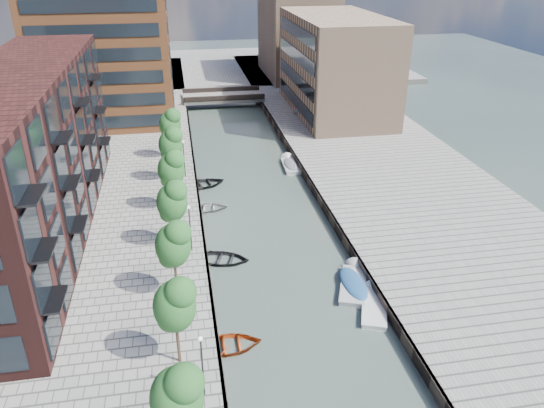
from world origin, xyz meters
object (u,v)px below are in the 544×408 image
object	(u,v)px
tree_0	(176,394)
tree_2	(173,243)
tree_3	(172,200)
motorboat_2	(374,304)
tree_5	(170,143)
sloop_1	(222,261)
sloop_2	(228,348)
sloop_3	(207,210)
sloop_4	(203,186)
motorboat_3	(354,282)
tree_4	(171,168)
motorboat_4	(290,165)
car	(301,107)
tree_1	(174,303)
bridge	(223,97)
tree_6	(170,123)

from	to	relation	value
tree_0	tree_2	distance (m)	14.00
tree_2	tree_3	xyz separation A→B (m)	(0.00, 7.00, 0.00)
tree_3	motorboat_2	distance (m)	17.83
tree_5	sloop_1	bearing A→B (deg)	-76.50
tree_5	sloop_2	world-z (taller)	tree_5
tree_3	sloop_3	size ratio (longest dim) A/B	1.40
sloop_4	motorboat_3	distance (m)	23.43
tree_4	sloop_1	world-z (taller)	tree_4
tree_4	sloop_1	xyz separation A→B (m)	(3.74, -8.57, -5.31)
sloop_4	motorboat_4	xyz separation A→B (m)	(10.65, 4.06, 0.21)
car	sloop_4	bearing A→B (deg)	-103.27
tree_1	tree_5	distance (m)	28.00
tree_2	motorboat_4	world-z (taller)	tree_2
tree_0	sloop_1	size ratio (longest dim) A/B	1.30
tree_4	motorboat_3	distance (m)	19.92
sloop_3	tree_5	bearing A→B (deg)	31.55
tree_4	sloop_3	size ratio (longest dim) A/B	1.40
bridge	tree_5	distance (m)	34.30
tree_3	car	xyz separation A→B (m)	(19.48, 37.37, -3.62)
sloop_1	tree_6	bearing A→B (deg)	26.98
tree_5	sloop_1	distance (m)	16.87
sloop_2	motorboat_4	size ratio (longest dim) A/B	0.89
tree_5	car	size ratio (longest dim) A/B	1.48
tree_2	sloop_4	world-z (taller)	tree_2
tree_3	tree_6	xyz separation A→B (m)	(0.00, 21.00, 0.00)
tree_5	motorboat_4	world-z (taller)	tree_5
tree_3	sloop_4	xyz separation A→B (m)	(3.10, 14.24, -5.31)
sloop_3	motorboat_3	xyz separation A→B (m)	(10.36, -15.13, 0.22)
tree_1	tree_2	bearing A→B (deg)	90.00
sloop_2	sloop_4	bearing A→B (deg)	-0.53
car	motorboat_2	bearing A→B (deg)	-74.46
motorboat_3	car	size ratio (longest dim) A/B	1.44
tree_1	tree_3	xyz separation A→B (m)	(0.00, 14.00, 0.00)
motorboat_3	motorboat_4	bearing A→B (deg)	89.35
sloop_2	motorboat_2	bearing A→B (deg)	-76.74
tree_3	sloop_1	world-z (taller)	tree_3
tree_6	sloop_3	world-z (taller)	tree_6
car	bridge	bearing A→B (deg)	160.78
sloop_4	motorboat_3	size ratio (longest dim) A/B	0.86
bridge	tree_3	bearing A→B (deg)	-100.25
tree_3	tree_5	world-z (taller)	same
bridge	motorboat_4	size ratio (longest dim) A/B	2.53
sloop_1	motorboat_2	world-z (taller)	motorboat_2
sloop_3	motorboat_3	size ratio (longest dim) A/B	0.73
sloop_1	car	size ratio (longest dim) A/B	1.14
bridge	car	xyz separation A→B (m)	(10.98, -9.63, 0.30)
tree_3	tree_2	bearing A→B (deg)	-90.00
motorboat_3	car	bearing A→B (deg)	82.24
tree_0	motorboat_4	xyz separation A→B (m)	(13.75, 39.31, -5.10)
sloop_2	motorboat_3	xyz separation A→B (m)	(10.36, 5.47, 0.22)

